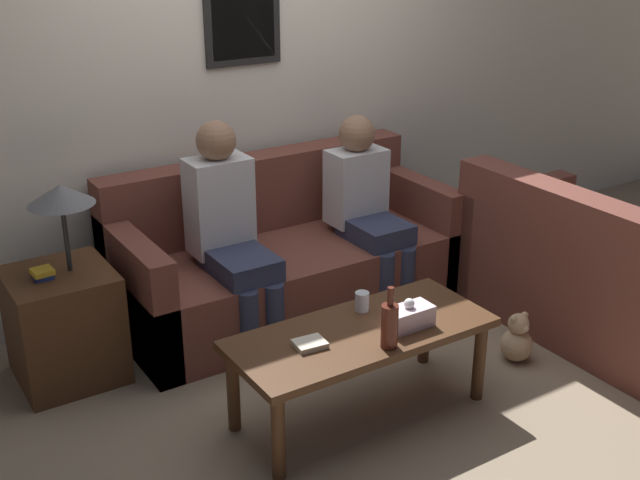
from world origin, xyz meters
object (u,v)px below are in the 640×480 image
couch_side (606,285)px  person_right (366,204)px  couch_main (283,260)px  person_left (229,227)px  wine_bottle (390,325)px  drinking_glass (362,301)px  teddy_bear (517,340)px  coffee_table (361,341)px

couch_side → person_right: person_right is taller
couch_main → person_left: bearing=-160.3°
couch_main → wine_bottle: couch_main is taller
couch_main → wine_bottle: 1.41m
couch_side → drinking_glass: 1.52m
couch_main → wine_bottle: (-0.25, -1.36, 0.26)m
drinking_glass → teddy_bear: drinking_glass is taller
coffee_table → teddy_bear: bearing=-2.8°
person_left → person_right: (0.90, -0.02, -0.03)m
coffee_table → person_left: 1.07m
coffee_table → person_right: bearing=53.4°
teddy_bear → coffee_table: bearing=177.2°
couch_main → teddy_bear: couch_main is taller
couch_side → drinking_glass: size_ratio=17.52×
wine_bottle → person_left: size_ratio=0.24×
drinking_glass → teddy_bear: (0.88, -0.21, -0.38)m
person_right → teddy_bear: 1.19m
couch_main → couch_side: (1.34, -1.27, 0.00)m
couch_side → person_left: (-1.76, 1.12, 0.35)m
couch_main → wine_bottle: bearing=-100.3°
couch_side → coffee_table: bearing=86.3°
wine_bottle → drinking_glass: (0.10, 0.35, -0.06)m
person_right → coffee_table: bearing=-126.6°
person_right → couch_main: bearing=160.1°
couch_side → teddy_bear: bearing=85.0°
drinking_glass → wine_bottle: bearing=-106.2°
couch_side → drinking_glass: (-1.49, 0.26, 0.19)m
couch_main → person_left: (-0.42, -0.15, 0.35)m
drinking_glass → teddy_bear: 0.98m
couch_main → person_left: 0.56m
coffee_table → person_left: bearing=98.7°
couch_main → person_right: person_right is taller
coffee_table → couch_side: bearing=-3.7°
coffee_table → teddy_bear: 1.03m
wine_bottle → person_right: (0.73, 1.19, 0.06)m
person_left → person_right: 0.90m
couch_main → person_right: 0.60m
drinking_glass → person_left: bearing=107.3°
coffee_table → drinking_glass: 0.22m
person_left → coffee_table: bearing=-81.3°
wine_bottle → person_left: (-0.17, 1.21, 0.09)m
person_right → couch_side: bearing=-52.0°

